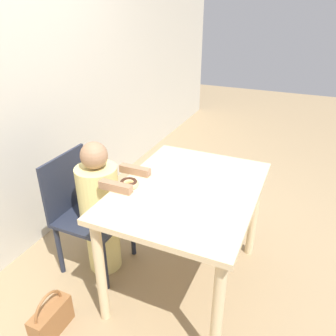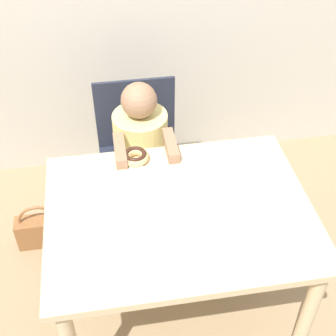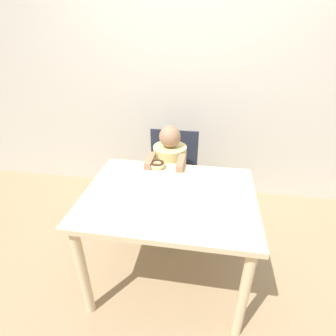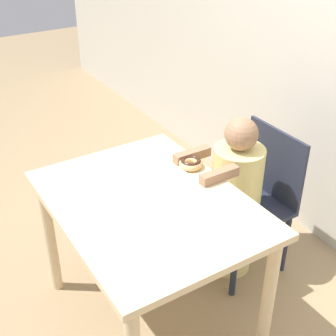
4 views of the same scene
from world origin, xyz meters
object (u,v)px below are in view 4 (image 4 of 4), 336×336
at_px(chair, 252,199).
at_px(child_figure, 235,200).
at_px(handbag, 173,204).
at_px(donut, 191,163).

xyz_separation_m(chair, child_figure, (-0.00, -0.13, 0.04)).
bearing_deg(chair, child_figure, -90.00).
bearing_deg(chair, handbag, -165.78).
height_order(chair, donut, chair).
xyz_separation_m(child_figure, handbag, (-0.61, -0.02, -0.38)).
distance_m(chair, handbag, 0.71).
xyz_separation_m(chair, donut, (-0.05, -0.40, 0.34)).
distance_m(child_figure, donut, 0.41).
relative_size(chair, child_figure, 0.86).
height_order(donut, handbag, donut).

